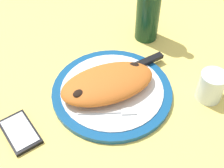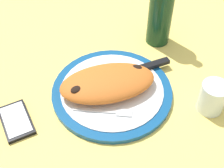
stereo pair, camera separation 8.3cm
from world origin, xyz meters
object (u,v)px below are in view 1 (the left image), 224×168
fork (113,112)px  wine_bottle (149,4)px  smartphone (20,132)px  knife (140,65)px  calzone (108,84)px  plate (112,91)px  water_glass (211,88)px

fork → wine_bottle: size_ratio=0.49×
fork → wine_bottle: bearing=62.4°
smartphone → wine_bottle: (39.41, 32.03, 11.78)cm
smartphone → knife: bearing=26.6°
calzone → wine_bottle: (16.15, 23.18, 8.08)cm
knife → wine_bottle: wine_bottle is taller
wine_bottle → smartphone: bearing=-140.9°
plate → knife: bearing=39.1°
plate → calzone: calzone is taller
water_glass → wine_bottle: (-10.52, 28.21, 8.73)cm
calzone → fork: (0.14, -7.46, -2.31)cm
calzone → smartphone: (-23.25, -8.84, -3.70)cm
fork → water_glass: (26.54, 2.43, 1.67)cm
plate → calzone: 3.64cm
fork → smartphone: bearing=-176.6°
water_glass → wine_bottle: size_ratio=0.27×
calzone → wine_bottle: size_ratio=0.90×
calzone → water_glass: (26.68, -5.03, -0.65)cm
plate → calzone: size_ratio=1.17×
calzone → water_glass: size_ratio=3.34×
knife → wine_bottle: bearing=69.9°
knife → wine_bottle: 18.97cm
smartphone → wine_bottle: bearing=39.1°
plate → wine_bottle: bearing=56.6°
plate → knife: 12.27cm
plate → wine_bottle: (14.98, 22.75, 11.50)cm
smartphone → wine_bottle: size_ratio=0.44×
plate → fork: size_ratio=2.17×
plate → wine_bottle: size_ratio=1.06×
plate → water_glass: bearing=-12.1°
calzone → knife: bearing=37.3°
calzone → wine_bottle: 29.39cm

